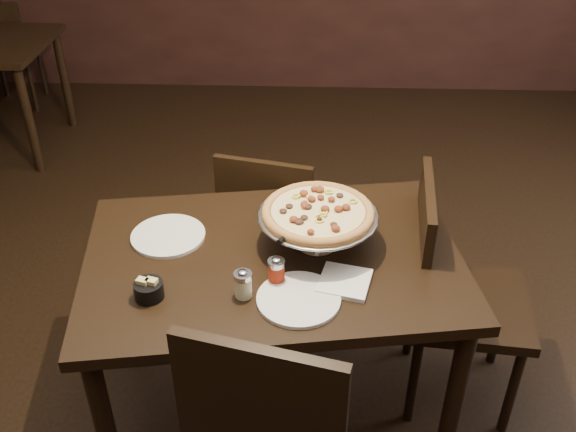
{
  "coord_description": "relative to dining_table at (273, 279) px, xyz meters",
  "views": [
    {
      "loc": [
        0.17,
        -1.73,
        2.15
      ],
      "look_at": [
        0.1,
        0.08,
        0.94
      ],
      "focal_mm": 40.0,
      "sensor_mm": 36.0,
      "label": 1
    }
  ],
  "objects": [
    {
      "name": "chair_side",
      "position": [
        0.67,
        0.16,
        -0.16
      ],
      "size": [
        0.5,
        0.5,
        0.99
      ],
      "rotation": [
        0.0,
        0.0,
        1.47
      ],
      "color": "black",
      "rests_on": "ground"
    },
    {
      "name": "room",
      "position": [
        0.02,
        -0.01,
        0.7
      ],
      "size": [
        6.04,
        7.04,
        2.84
      ],
      "color": "black",
      "rests_on": "ground"
    },
    {
      "name": "pizza_stand",
      "position": [
        0.15,
        0.06,
        0.25
      ],
      "size": [
        0.42,
        0.42,
        0.17
      ],
      "color": "#B1B1B8",
      "rests_on": "dining_table"
    },
    {
      "name": "parmesan_shaker",
      "position": [
        -0.08,
        -0.22,
        0.15
      ],
      "size": [
        0.06,
        0.06,
        0.1
      ],
      "color": "beige",
      "rests_on": "dining_table"
    },
    {
      "name": "pepper_flake_shaker",
      "position": [
        0.02,
        -0.15,
        0.15
      ],
      "size": [
        0.06,
        0.06,
        0.1
      ],
      "color": "maroon",
      "rests_on": "dining_table"
    },
    {
      "name": "packet_caddy",
      "position": [
        -0.38,
        -0.24,
        0.14
      ],
      "size": [
        0.09,
        0.09,
        0.07
      ],
      "rotation": [
        0.0,
        0.0,
        -0.29
      ],
      "color": "black",
      "rests_on": "dining_table"
    },
    {
      "name": "chair_far",
      "position": [
        -0.04,
        0.61,
        -0.21
      ],
      "size": [
        0.5,
        0.5,
        0.9
      ],
      "rotation": [
        0.0,
        0.0,
        2.91
      ],
      "color": "black",
      "rests_on": "ground"
    },
    {
      "name": "bg_chair_far",
      "position": [
        -2.24,
        2.96,
        -0.23
      ],
      "size": [
        0.44,
        0.44,
        0.86
      ],
      "rotation": [
        0.0,
        0.0,
        3.25
      ],
      "color": "black",
      "rests_on": "ground"
    },
    {
      "name": "serving_spatula",
      "position": [
        0.06,
        -0.07,
        0.24
      ],
      "size": [
        0.15,
        0.15,
        0.02
      ],
      "rotation": [
        0.0,
        0.0,
        -0.55
      ],
      "color": "#B1B1B8",
      "rests_on": "pizza_stand"
    },
    {
      "name": "dining_table",
      "position": [
        0.0,
        0.0,
        0.0
      ],
      "size": [
        1.41,
        1.05,
        0.81
      ],
      "rotation": [
        0.0,
        0.0,
        0.15
      ],
      "color": "black",
      "rests_on": "ground"
    },
    {
      "name": "napkin_stack",
      "position": [
        0.24,
        -0.15,
        0.11
      ],
      "size": [
        0.19,
        0.19,
        0.02
      ],
      "primitive_type": "cube",
      "rotation": [
        0.0,
        0.0,
        -0.24
      ],
      "color": "white",
      "rests_on": "dining_table"
    },
    {
      "name": "plate_left",
      "position": [
        -0.38,
        0.09,
        0.11
      ],
      "size": [
        0.26,
        0.26,
        0.01
      ],
      "primitive_type": "cylinder",
      "color": "white",
      "rests_on": "dining_table"
    },
    {
      "name": "plate_near",
      "position": [
        0.09,
        -0.23,
        0.11
      ],
      "size": [
        0.27,
        0.27,
        0.01
      ],
      "primitive_type": "cylinder",
      "color": "white",
      "rests_on": "dining_table"
    }
  ]
}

